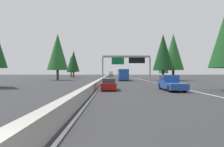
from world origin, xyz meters
The scene contains 17 objects.
ground_plane centered at (60.00, 0.00, 0.00)m, with size 320.00×320.00×0.00m, color #2D2D30.
median_barrier centered at (80.00, 0.30, 0.45)m, with size 180.00×0.56×0.90m, color #9E9B93.
shoulder_stripe_right centered at (70.00, -11.52, 0.01)m, with size 160.00×0.16×0.01m, color silver.
shoulder_stripe_median centered at (70.00, -0.25, 0.01)m, with size 160.00×0.16×0.01m, color silver.
sign_gantry_overhead centered at (46.19, -6.03, 5.27)m, with size 0.50×12.68×6.62m.
sedan_near_center centered at (20.80, -1.63, 0.68)m, with size 4.40×1.80×1.47m.
pickup_mid_left centered at (20.45, -9.20, 0.91)m, with size 5.60×2.00×1.86m.
bus_mid_center centered at (51.08, -5.22, 1.72)m, with size 11.50×2.55×3.10m.
box_truck_near_right centered at (104.20, -1.81, 1.61)m, with size 8.50×2.40×2.95m.
sedan_distant_a centered at (84.31, -1.98, 0.68)m, with size 4.40×1.80×1.47m.
minivan_far_right centered at (99.51, -9.02, 0.95)m, with size 5.00×1.95×1.69m.
conifer_right_near centered at (48.74, -16.12, 7.77)m, with size 5.63×5.63×12.79m.
conifer_right_mid centered at (51.47, -19.83, 8.16)m, with size 5.90×5.90×13.42m.
conifer_right_far centered at (72.24, -22.77, 5.48)m, with size 3.97×3.97×9.03m.
conifer_left_near centered at (52.16, 13.69, 8.25)m, with size 5.97×5.97×13.57m.
conifer_left_mid centered at (81.44, 14.93, 7.30)m, with size 5.28×5.28×12.01m.
conifer_left_far centered at (97.78, 19.53, 6.76)m, with size 4.90×4.90×11.13m.
Camera 1 is at (-2.41, -1.92, 2.13)m, focal length 30.05 mm.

